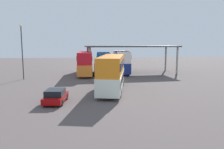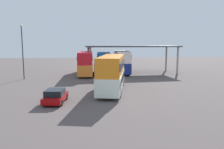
{
  "view_description": "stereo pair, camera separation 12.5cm",
  "coord_description": "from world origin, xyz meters",
  "px_view_note": "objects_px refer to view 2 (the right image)",
  "views": [
    {
      "loc": [
        -2.01,
        -22.54,
        5.66
      ],
      "look_at": [
        0.2,
        3.56,
        2.0
      ],
      "focal_mm": 34.85,
      "sensor_mm": 36.0,
      "label": 1
    },
    {
      "loc": [
        -1.88,
        -22.55,
        5.66
      ],
      "look_at": [
        0.2,
        3.56,
        2.0
      ],
      "focal_mm": 34.85,
      "sensor_mm": 36.0,
      "label": 2
    }
  ],
  "objects_px": {
    "double_decker_near_canopy": "(86,62)",
    "double_decker_mid_row": "(104,62)",
    "lamppost_tall": "(22,46)",
    "double_decker_main": "(112,72)",
    "parked_hatchback": "(55,96)",
    "double_decker_far_right": "(122,61)"
  },
  "relations": [
    {
      "from": "double_decker_main",
      "to": "parked_hatchback",
      "type": "height_order",
      "value": "double_decker_main"
    },
    {
      "from": "lamppost_tall",
      "to": "parked_hatchback",
      "type": "bearing_deg",
      "value": -62.91
    },
    {
      "from": "double_decker_near_canopy",
      "to": "double_decker_far_right",
      "type": "height_order",
      "value": "double_decker_far_right"
    },
    {
      "from": "double_decker_mid_row",
      "to": "lamppost_tall",
      "type": "xyz_separation_m",
      "value": [
        -13.17,
        -5.84,
        3.17
      ]
    },
    {
      "from": "double_decker_main",
      "to": "lamppost_tall",
      "type": "bearing_deg",
      "value": 64.34
    },
    {
      "from": "parked_hatchback",
      "to": "lamppost_tall",
      "type": "height_order",
      "value": "lamppost_tall"
    },
    {
      "from": "double_decker_mid_row",
      "to": "double_decker_far_right",
      "type": "xyz_separation_m",
      "value": [
        3.6,
        0.91,
        0.12
      ]
    },
    {
      "from": "double_decker_main",
      "to": "parked_hatchback",
      "type": "distance_m",
      "value": 8.03
    },
    {
      "from": "parked_hatchback",
      "to": "double_decker_mid_row",
      "type": "height_order",
      "value": "double_decker_mid_row"
    },
    {
      "from": "double_decker_near_canopy",
      "to": "lamppost_tall",
      "type": "xyz_separation_m",
      "value": [
        -9.78,
        -5.01,
        3.1
      ]
    },
    {
      "from": "parked_hatchback",
      "to": "double_decker_mid_row",
      "type": "relative_size",
      "value": 0.38
    },
    {
      "from": "double_decker_mid_row",
      "to": "lamppost_tall",
      "type": "relative_size",
      "value": 1.16
    },
    {
      "from": "double_decker_main",
      "to": "parked_hatchback",
      "type": "bearing_deg",
      "value": 140.99
    },
    {
      "from": "double_decker_main",
      "to": "double_decker_near_canopy",
      "type": "bearing_deg",
      "value": 24.44
    },
    {
      "from": "double_decker_near_canopy",
      "to": "double_decker_far_right",
      "type": "distance_m",
      "value": 7.21
    },
    {
      "from": "double_decker_main",
      "to": "double_decker_far_right",
      "type": "xyz_separation_m",
      "value": [
        3.21,
        16.51,
        0.03
      ]
    },
    {
      "from": "double_decker_main",
      "to": "double_decker_far_right",
      "type": "relative_size",
      "value": 1.03
    },
    {
      "from": "double_decker_near_canopy",
      "to": "double_decker_far_right",
      "type": "relative_size",
      "value": 1.07
    },
    {
      "from": "double_decker_near_canopy",
      "to": "double_decker_mid_row",
      "type": "height_order",
      "value": "double_decker_near_canopy"
    },
    {
      "from": "double_decker_near_canopy",
      "to": "double_decker_mid_row",
      "type": "xyz_separation_m",
      "value": [
        3.4,
        0.83,
        -0.08
      ]
    },
    {
      "from": "double_decker_near_canopy",
      "to": "double_decker_far_right",
      "type": "xyz_separation_m",
      "value": [
        6.99,
        1.74,
        0.04
      ]
    },
    {
      "from": "double_decker_main",
      "to": "lamppost_tall",
      "type": "distance_m",
      "value": 16.99
    }
  ]
}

